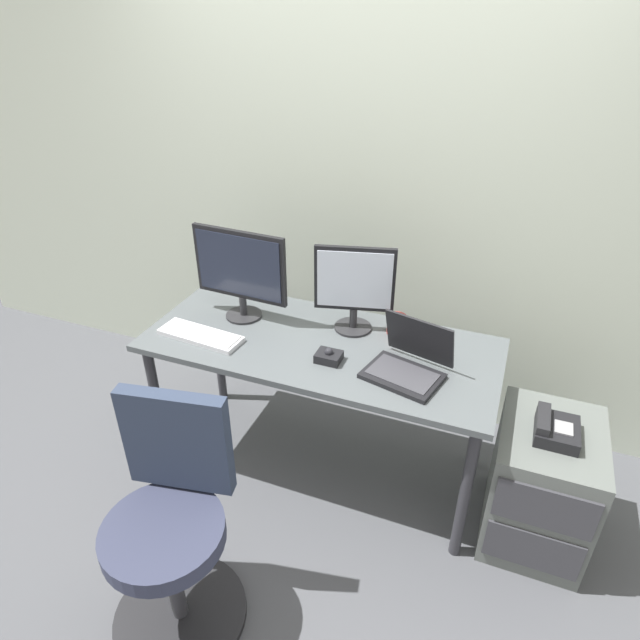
# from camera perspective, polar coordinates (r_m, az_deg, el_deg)

# --- Properties ---
(ground_plane) EXTENTS (8.00, 8.00, 0.00)m
(ground_plane) POSITION_cam_1_polar(r_m,az_deg,el_deg) (3.00, 0.00, -14.60)
(ground_plane) COLOR #4A4B50
(back_wall) EXTENTS (6.00, 0.10, 2.80)m
(back_wall) POSITION_cam_1_polar(r_m,az_deg,el_deg) (2.87, 5.32, 15.81)
(back_wall) COLOR beige
(back_wall) RESTS_ON ground
(desk) EXTENTS (1.64, 0.70, 0.76)m
(desk) POSITION_cam_1_polar(r_m,az_deg,el_deg) (2.56, 0.00, -3.87)
(desk) COLOR #4C5154
(desk) RESTS_ON ground
(file_cabinet) EXTENTS (0.42, 0.53, 0.59)m
(file_cabinet) POSITION_cam_1_polar(r_m,az_deg,el_deg) (2.67, 22.13, -15.69)
(file_cabinet) COLOR #595F5B
(file_cabinet) RESTS_ON ground
(desk_phone) EXTENTS (0.17, 0.20, 0.09)m
(desk_phone) POSITION_cam_1_polar(r_m,az_deg,el_deg) (2.44, 23.44, -10.47)
(desk_phone) COLOR black
(desk_phone) RESTS_ON file_cabinet
(office_chair) EXTENTS (0.52, 0.52, 0.97)m
(office_chair) POSITION_cam_1_polar(r_m,az_deg,el_deg) (2.21, -15.22, -20.47)
(office_chair) COLOR black
(office_chair) RESTS_ON ground
(monitor_main) EXTENTS (0.49, 0.18, 0.45)m
(monitor_main) POSITION_cam_1_polar(r_m,az_deg,el_deg) (2.63, -8.40, 5.23)
(monitor_main) COLOR #262628
(monitor_main) RESTS_ON desk
(monitor_side) EXTENTS (0.37, 0.18, 0.42)m
(monitor_side) POSITION_cam_1_polar(r_m,az_deg,el_deg) (2.51, 3.63, 3.64)
(monitor_side) COLOR #262628
(monitor_side) RESTS_ON desk
(keyboard) EXTENTS (0.42, 0.17, 0.03)m
(keyboard) POSITION_cam_1_polar(r_m,az_deg,el_deg) (2.61, -12.43, -1.55)
(keyboard) COLOR silver
(keyboard) RESTS_ON desk
(laptop) EXTENTS (0.37, 0.35, 0.23)m
(laptop) POSITION_cam_1_polar(r_m,az_deg,el_deg) (2.32, 9.29, -4.35)
(laptop) COLOR black
(laptop) RESTS_ON desk
(trackball_mouse) EXTENTS (0.11, 0.09, 0.07)m
(trackball_mouse) POSITION_cam_1_polar(r_m,az_deg,el_deg) (2.38, 0.92, -3.83)
(trackball_mouse) COLOR black
(trackball_mouse) RESTS_ON desk
(coffee_mug) EXTENTS (0.10, 0.09, 0.09)m
(coffee_mug) POSITION_cam_1_polar(r_m,az_deg,el_deg) (2.59, 8.09, -0.46)
(coffee_mug) COLOR maroon
(coffee_mug) RESTS_ON desk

